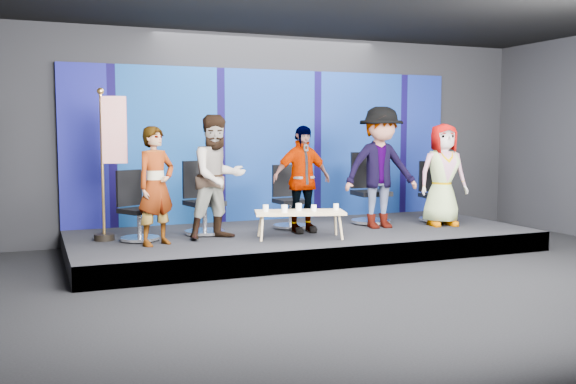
% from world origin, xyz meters
% --- Properties ---
extents(ground, '(10.00, 10.00, 0.00)m').
position_xyz_m(ground, '(0.00, 0.00, 0.00)').
color(ground, black).
rests_on(ground, ground).
extents(room_walls, '(10.02, 8.02, 3.51)m').
position_xyz_m(room_walls, '(0.00, 0.00, 2.43)').
color(room_walls, black).
rests_on(room_walls, ground).
extents(riser, '(7.00, 3.00, 0.30)m').
position_xyz_m(riser, '(0.00, 2.50, 0.15)').
color(riser, black).
rests_on(riser, ground).
extents(backdrop, '(7.00, 0.08, 2.60)m').
position_xyz_m(backdrop, '(0.00, 3.95, 1.60)').
color(backdrop, '#110759').
rests_on(backdrop, riser).
extents(chair_a, '(0.76, 0.76, 0.99)m').
position_xyz_m(chair_a, '(-2.52, 2.55, 0.63)').
color(chair_a, silver).
rests_on(chair_a, riser).
extents(panelist_a, '(0.70, 0.62, 1.61)m').
position_xyz_m(panelist_a, '(-2.33, 2.09, 1.11)').
color(panelist_a, black).
rests_on(panelist_a, riser).
extents(chair_b, '(0.74, 0.74, 1.10)m').
position_xyz_m(chair_b, '(-1.52, 2.77, 0.66)').
color(chair_b, silver).
rests_on(chair_b, riser).
extents(panelist_b, '(0.99, 0.85, 1.78)m').
position_xyz_m(panelist_b, '(-1.42, 2.27, 1.19)').
color(panelist_b, black).
rests_on(panelist_b, riser).
extents(chair_c, '(0.61, 0.61, 1.01)m').
position_xyz_m(chair_c, '(-0.08, 2.88, 0.63)').
color(chair_c, silver).
rests_on(chair_c, riser).
extents(panelist_c, '(0.98, 0.47, 1.63)m').
position_xyz_m(panelist_c, '(-0.07, 2.37, 1.12)').
color(panelist_c, black).
rests_on(panelist_c, riser).
extents(chair_d, '(0.70, 0.70, 1.19)m').
position_xyz_m(chair_d, '(1.37, 2.84, 0.69)').
color(chair_d, silver).
rests_on(chair_d, riser).
extents(panelist_d, '(1.28, 0.77, 1.93)m').
position_xyz_m(panelist_d, '(1.28, 2.34, 1.26)').
color(panelist_d, black).
rests_on(panelist_d, riser).
extents(chair_e, '(0.67, 0.67, 1.03)m').
position_xyz_m(chair_e, '(2.54, 2.67, 0.64)').
color(chair_e, silver).
rests_on(chair_e, riser).
extents(panelist_e, '(0.89, 0.65, 1.67)m').
position_xyz_m(panelist_e, '(2.36, 2.19, 1.13)').
color(panelist_e, black).
rests_on(panelist_e, riser).
extents(coffee_table, '(1.38, 0.87, 0.39)m').
position_xyz_m(coffee_table, '(-0.31, 1.88, 0.66)').
color(coffee_table, tan).
rests_on(coffee_table, riser).
extents(mug_a, '(0.08, 0.08, 0.10)m').
position_xyz_m(mug_a, '(-0.78, 2.02, 0.74)').
color(mug_a, white).
rests_on(mug_a, coffee_table).
extents(mug_b, '(0.09, 0.09, 0.11)m').
position_xyz_m(mug_b, '(-0.56, 1.85, 0.75)').
color(mug_b, white).
rests_on(mug_b, coffee_table).
extents(mug_c, '(0.09, 0.09, 0.10)m').
position_xyz_m(mug_c, '(-0.29, 1.96, 0.75)').
color(mug_c, white).
rests_on(mug_c, coffee_table).
extents(mug_d, '(0.08, 0.08, 0.09)m').
position_xyz_m(mug_d, '(-0.12, 1.81, 0.74)').
color(mug_d, white).
rests_on(mug_d, coffee_table).
extents(mug_e, '(0.08, 0.08, 0.09)m').
position_xyz_m(mug_e, '(0.25, 1.83, 0.74)').
color(mug_e, white).
rests_on(mug_e, coffee_table).
extents(flag_stand, '(0.48, 0.29, 2.15)m').
position_xyz_m(flag_stand, '(-2.86, 2.71, 1.44)').
color(flag_stand, black).
rests_on(flag_stand, riser).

